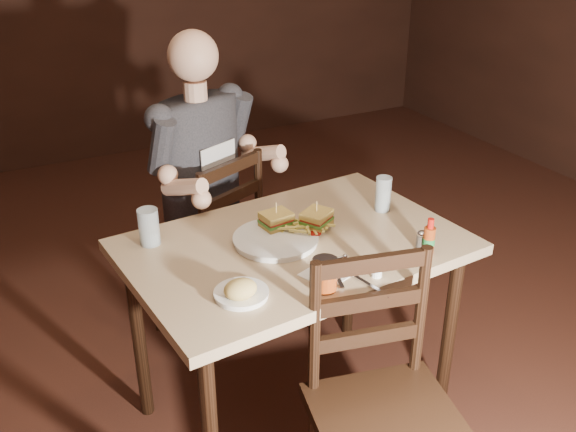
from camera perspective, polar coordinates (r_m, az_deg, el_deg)
name	(u,v)px	position (r m, az deg, el deg)	size (l,w,h in m)	color
room_shell	(319,87)	(1.73, 2.77, 11.36)	(7.00, 7.00, 7.00)	black
main_table	(294,263)	(2.28, 0.58, -4.23)	(1.21, 0.86, 0.77)	tan
chair_far	(204,244)	(2.91, -7.48, -2.51)	(0.41, 0.45, 0.90)	black
chair_near	(388,422)	(2.01, 8.90, -17.63)	(0.43, 0.47, 0.92)	black
diner	(205,146)	(2.68, -7.36, 6.20)	(0.54, 0.42, 0.93)	#35343A
dinner_plate	(276,240)	(2.23, -1.10, -2.17)	(0.29, 0.29, 0.02)	white
sandwich_left	(276,216)	(2.28, -1.05, -0.02)	(0.10, 0.09, 0.09)	tan
sandwich_right	(317,215)	(2.29, 2.55, 0.12)	(0.10, 0.09, 0.09)	tan
fries_pile	(305,224)	(2.29, 1.56, -0.70)	(0.24, 0.17, 0.04)	#E2D264
ketchup_dollop	(315,233)	(2.25, 2.42, -1.56)	(0.04, 0.04, 0.01)	maroon
glass_left	(149,227)	(2.25, -12.27, -0.95)	(0.07, 0.07, 0.13)	silver
glass_right	(383,194)	(2.46, 8.46, 1.95)	(0.06, 0.06, 0.14)	silver
hot_sauce	(429,236)	(2.20, 12.46, -1.73)	(0.04, 0.04, 0.13)	#8E3510
salt_shaker	(377,268)	(2.05, 7.91, -4.58)	(0.03, 0.03, 0.06)	white
pepper_shaker	(421,241)	(2.23, 11.77, -2.16)	(0.03, 0.03, 0.06)	#38332D
syrup_dispenser	(325,274)	(1.96, 3.30, -5.20)	(0.08, 0.08, 0.10)	#8E3510
napkin	(327,274)	(2.06, 3.49, -5.14)	(0.14, 0.13, 0.00)	white
knife	(365,282)	(2.02, 6.84, -5.85)	(0.01, 0.21, 0.01)	silver
fork	(336,273)	(2.05, 4.30, -5.12)	(0.01, 0.17, 0.01)	silver
side_plate	(241,295)	(1.95, -4.17, -6.99)	(0.16, 0.16, 0.01)	white
bread_roll	(240,289)	(1.91, -4.26, -6.49)	(0.10, 0.08, 0.06)	#D8B864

